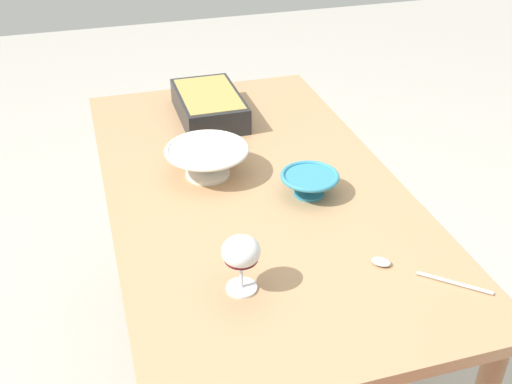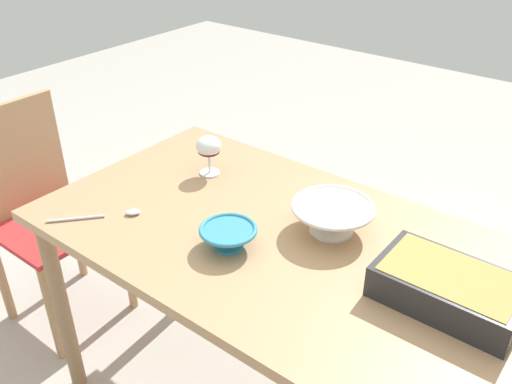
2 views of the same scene
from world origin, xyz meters
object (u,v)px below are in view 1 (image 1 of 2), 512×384
(small_bowl, at_px, (207,160))
(serving_spoon, at_px, (407,269))
(dining_table, at_px, (253,209))
(casserole_dish, at_px, (209,104))
(mixing_bowl, at_px, (310,183))
(wine_glass, at_px, (241,255))

(small_bowl, xyz_separation_m, serving_spoon, (-0.54, -0.33, -0.04))
(dining_table, height_order, casserole_dish, casserole_dish)
(mixing_bowl, height_order, serving_spoon, mixing_bowl)
(casserole_dish, xyz_separation_m, serving_spoon, (-0.90, -0.24, -0.04))
(dining_table, height_order, wine_glass, wine_glass)
(wine_glass, xyz_separation_m, serving_spoon, (-0.05, -0.37, -0.09))
(wine_glass, height_order, casserole_dish, wine_glass)
(mixing_bowl, xyz_separation_m, serving_spoon, (-0.36, -0.09, -0.03))
(serving_spoon, bearing_deg, casserole_dish, 15.07)
(dining_table, height_order, small_bowl, small_bowl)
(wine_glass, distance_m, mixing_bowl, 0.42)
(serving_spoon, bearing_deg, mixing_bowl, 14.67)
(wine_glass, height_order, mixing_bowl, wine_glass)
(wine_glass, height_order, small_bowl, wine_glass)
(dining_table, xyz_separation_m, casserole_dish, (0.44, 0.02, 0.13))
(wine_glass, relative_size, mixing_bowl, 0.86)
(casserole_dish, bearing_deg, dining_table, -177.54)
(wine_glass, distance_m, casserole_dish, 0.86)
(mixing_bowl, bearing_deg, serving_spoon, -165.33)
(dining_table, relative_size, mixing_bowl, 9.21)
(dining_table, bearing_deg, wine_glass, 160.66)
(wine_glass, xyz_separation_m, small_bowl, (0.49, -0.04, -0.04))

